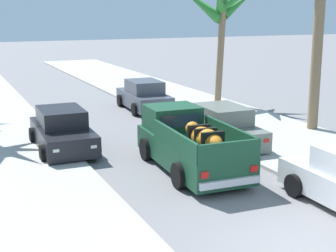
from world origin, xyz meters
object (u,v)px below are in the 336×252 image
(pickup_truck, at_px, (189,144))
(car_right_mid, at_px, (144,96))
(car_right_near, at_px, (62,131))
(palm_tree_right_mid, at_px, (219,12))
(car_left_near, at_px, (221,127))

(pickup_truck, xyz_separation_m, car_right_mid, (2.32, 9.51, -0.10))
(car_right_near, bearing_deg, palm_tree_right_mid, 28.32)
(pickup_truck, relative_size, car_left_near, 1.23)
(car_right_mid, bearing_deg, car_right_near, -134.24)
(pickup_truck, bearing_deg, car_right_near, 129.81)
(car_right_near, xyz_separation_m, car_right_mid, (5.52, 5.67, 0.00))
(pickup_truck, relative_size, palm_tree_right_mid, 0.87)
(car_left_near, bearing_deg, car_right_mid, 90.27)
(pickup_truck, distance_m, palm_tree_right_mid, 11.82)
(pickup_truck, xyz_separation_m, palm_tree_right_mid, (6.41, 9.02, 4.15))
(pickup_truck, height_order, car_right_mid, pickup_truck)
(pickup_truck, xyz_separation_m, car_right_near, (-3.20, 3.84, -0.10))
(car_right_mid, xyz_separation_m, palm_tree_right_mid, (4.09, -0.49, 4.25))
(car_right_near, bearing_deg, car_left_near, -19.13)
(car_right_near, distance_m, palm_tree_right_mid, 11.71)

